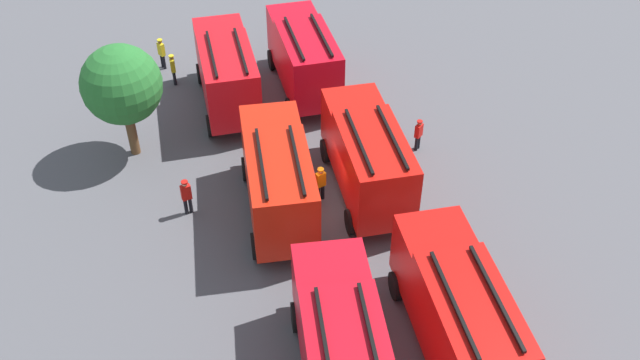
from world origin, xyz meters
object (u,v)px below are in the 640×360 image
firefighter_3 (321,182)px  firefighter_1 (418,134)px  fire_truck_0 (456,308)px  fire_truck_1 (367,155)px  fire_truck_3 (342,347)px  firefighter_4 (173,68)px  fire_truck_2 (303,55)px  fire_truck_5 (226,71)px  firefighter_2 (162,52)px  traffic_cone_2 (338,79)px  firefighter_0 (187,195)px  traffic_cone_1 (336,79)px  tree_1 (122,85)px  fire_truck_4 (278,176)px

firefighter_3 → firefighter_1: bearing=95.8°
fire_truck_0 → fire_truck_1: size_ratio=1.00×
fire_truck_1 → fire_truck_3: same height
fire_truck_3 → firefighter_4: fire_truck_3 is taller
fire_truck_0 → fire_truck_2: size_ratio=1.01×
fire_truck_5 → firefighter_4: (3.07, 2.33, -1.17)m
firefighter_2 → firefighter_4: size_ratio=1.02×
traffic_cone_2 → firefighter_2: bearing=61.6°
fire_truck_5 → firefighter_2: fire_truck_5 is taller
firefighter_0 → traffic_cone_2: bearing=-59.0°
firefighter_2 → traffic_cone_1: bearing=128.5°
firefighter_2 → firefighter_3: firefighter_2 is taller
fire_truck_3 → traffic_cone_1: (17.79, -6.09, -1.83)m
fire_truck_2 → firefighter_4: bearing=70.4°
fire_truck_5 → fire_truck_2: bearing=-81.8°
fire_truck_3 → tree_1: (15.12, 4.99, 1.63)m
fire_truck_0 → traffic_cone_2: 17.59m
traffic_cone_2 → firefighter_3: bearing=155.8°
firefighter_1 → fire_truck_4: bearing=71.5°
firefighter_1 → firefighter_2: 15.32m
firefighter_1 → firefighter_0: bearing=59.2°
firefighter_4 → firefighter_0: bearing=86.6°
fire_truck_4 → firefighter_2: bearing=21.1°
tree_1 → firefighter_4: bearing=-27.1°
fire_truck_2 → fire_truck_3: bearing=170.8°
fire_truck_2 → firefighter_0: 10.76m
tree_1 → firefighter_3: bearing=-129.1°
fire_truck_3 → firefighter_2: size_ratio=4.23×
fire_truck_2 → tree_1: bearing=109.9°
fire_truck_1 → firefighter_4: (11.59, 6.55, -1.17)m
fire_truck_0 → fire_truck_5: bearing=20.1°
fire_truck_2 → fire_truck_3: 18.19m
firefighter_2 → firefighter_1: bearing=109.3°
firefighter_2 → traffic_cone_1: 9.81m
fire_truck_5 → firefighter_2: 5.70m
firefighter_0 → firefighter_1: (1.02, -11.19, -0.09)m
firefighter_1 → tree_1: size_ratio=0.29×
fire_truck_0 → firefighter_2: (22.09, 6.74, -1.15)m
firefighter_2 → tree_1: 8.15m
firefighter_0 → traffic_cone_1: size_ratio=2.76×
fire_truck_2 → traffic_cone_2: (-0.02, -1.93, -1.81)m
firefighter_1 → tree_1: bearing=36.8°
traffic_cone_1 → fire_truck_1: bearing=168.8°
firefighter_0 → tree_1: bearing=10.9°
fire_truck_1 → fire_truck_2: bearing=7.1°
fire_truck_4 → traffic_cone_2: (8.90, -5.82, -1.81)m
fire_truck_1 → firefighter_2: fire_truck_1 is taller
fire_truck_4 → firefighter_3: (0.40, -1.99, -1.18)m
fire_truck_3 → fire_truck_4: bearing=8.4°
fire_truck_5 → traffic_cone_2: (0.20, -6.04, -1.81)m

